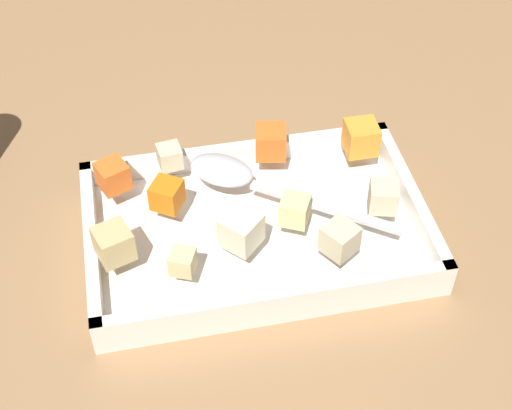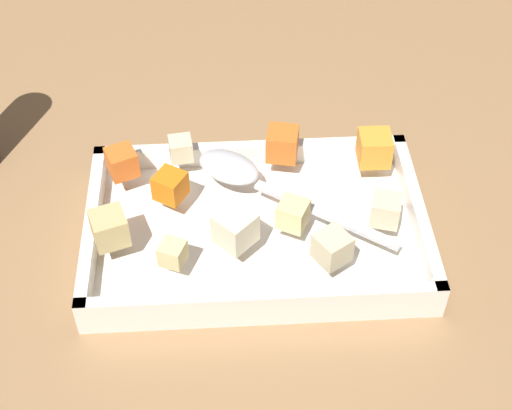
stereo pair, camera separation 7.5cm
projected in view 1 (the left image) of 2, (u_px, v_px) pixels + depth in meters
The scene contains 14 objects.
ground_plane at pixel (248, 253), 0.77m from camera, with size 4.00×4.00×0.00m, color #936D47.
baking_dish at pixel (256, 231), 0.77m from camera, with size 0.34×0.22×0.04m.
carrot_chunk_heap_top at pixel (361, 137), 0.81m from camera, with size 0.03×0.03×0.03m, color orange.
carrot_chunk_back_center at pixel (167, 195), 0.75m from camera, with size 0.03×0.03×0.03m, color orange.
carrot_chunk_far_left at pixel (113, 176), 0.77m from camera, with size 0.03×0.03×0.03m, color orange.
carrot_chunk_heap_side at pixel (271, 142), 0.80m from camera, with size 0.03×0.03×0.03m, color orange.
potato_chunk_mid_left at pixel (114, 243), 0.70m from camera, with size 0.03×0.03×0.03m, color tan.
potato_chunk_near_spoon at pixel (340, 239), 0.71m from camera, with size 0.03×0.03×0.03m, color beige.
potato_chunk_front_center at pixel (295, 211), 0.74m from camera, with size 0.03×0.03×0.03m, color #E0CC89.
potato_chunk_center at pixel (384, 197), 0.75m from camera, with size 0.03×0.03×0.03m, color beige.
potato_chunk_near_left at pixel (183, 262), 0.69m from camera, with size 0.02×0.02×0.02m, color #E0CC89.
potato_chunk_corner_sw at pixel (241, 230), 0.71m from camera, with size 0.03×0.03×0.03m, color beige.
potato_chunk_near_right at pixel (170, 156), 0.79m from camera, with size 0.02×0.02×0.02m, color beige.
serving_spoon at pixel (234, 174), 0.78m from camera, with size 0.20×0.15×0.02m.
Camera 1 is at (-0.09, -0.49, 0.58)m, focal length 52.84 mm.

